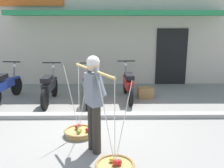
{
  "coord_description": "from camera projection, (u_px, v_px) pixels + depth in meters",
  "views": [
    {
      "loc": [
        0.4,
        -5.02,
        2.23
      ],
      "look_at": [
        0.47,
        0.6,
        0.85
      ],
      "focal_mm": 40.78,
      "sensor_mm": 36.0,
      "label": 1
    }
  ],
  "objects": [
    {
      "name": "ground_plane",
      "position": [
        90.0,
        130.0,
        5.4
      ],
      "size": [
        90.0,
        90.0,
        0.0
      ],
      "primitive_type": "plane",
      "color": "gray"
    },
    {
      "name": "sidewalk_curb",
      "position": [
        92.0,
        116.0,
        6.07
      ],
      "size": [
        20.0,
        0.24,
        0.1
      ],
      "primitive_type": "cube",
      "color": "gray",
      "rests_on": "ground"
    },
    {
      "name": "fruit_vendor",
      "position": [
        94.0,
        98.0,
        4.29
      ],
      "size": [
        0.73,
        1.28,
        1.7
      ],
      "color": "#2D2823",
      "rests_on": "ground"
    },
    {
      "name": "fruit_basket_left_side",
      "position": [
        115.0,
        166.0,
        3.91
      ],
      "size": [
        0.61,
        0.61,
        1.45
      ],
      "color": "#B2894C",
      "rests_on": "ground"
    },
    {
      "name": "fruit_basket_right_side",
      "position": [
        79.0,
        132.0,
        5.11
      ],
      "size": [
        0.61,
        0.61,
        1.45
      ],
      "color": "#B2894C",
      "rests_on": "ground"
    },
    {
      "name": "motorcycle_nearest_shop",
      "position": [
        5.0,
        86.0,
        7.23
      ],
      "size": [
        0.54,
        1.82,
        1.09
      ],
      "color": "black",
      "rests_on": "ground"
    },
    {
      "name": "motorcycle_second_in_row",
      "position": [
        49.0,
        87.0,
        7.07
      ],
      "size": [
        0.54,
        1.82,
        1.09
      ],
      "color": "black",
      "rests_on": "ground"
    },
    {
      "name": "motorcycle_third_in_row",
      "position": [
        89.0,
        88.0,
        7.03
      ],
      "size": [
        0.54,
        1.82,
        1.09
      ],
      "color": "black",
      "rests_on": "ground"
    },
    {
      "name": "motorcycle_end_of_row",
      "position": [
        128.0,
        84.0,
        7.39
      ],
      "size": [
        0.54,
        1.82,
        1.09
      ],
      "color": "black",
      "rests_on": "ground"
    },
    {
      "name": "storefront_building",
      "position": [
        115.0,
        25.0,
        11.27
      ],
      "size": [
        13.0,
        6.0,
        4.2
      ],
      "color": "beige",
      "rests_on": "ground"
    },
    {
      "name": "wooden_crate",
      "position": [
        146.0,
        93.0,
        7.62
      ],
      "size": [
        0.44,
        0.36,
        0.32
      ],
      "primitive_type": "cube",
      "color": "olive",
      "rests_on": "ground"
    }
  ]
}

